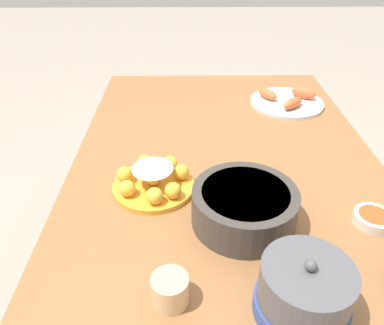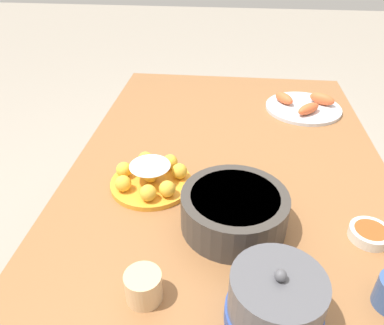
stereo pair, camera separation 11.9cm
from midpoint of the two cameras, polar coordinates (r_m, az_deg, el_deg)
ground_plane at (r=1.77m, az=1.97°, el=-18.90°), size 12.00×12.00×0.00m
dining_table at (r=1.33m, az=2.50°, el=-2.17°), size 1.58×1.04×0.70m
cake_plate at (r=1.15m, az=-8.86°, el=-2.81°), size 0.25×0.25×0.08m
serving_bowl at (r=1.00m, az=4.59°, el=-6.74°), size 0.28×0.28×0.10m
sauce_bowl at (r=1.11m, az=23.17°, el=-7.95°), size 0.11×0.11×0.03m
seafood_platter at (r=1.70m, az=12.41°, el=9.13°), size 0.32×0.32×0.06m
cup_near at (r=0.85m, az=-7.64°, el=-18.90°), size 0.08×0.08×0.07m
warming_pot at (r=0.82m, az=12.54°, el=-18.86°), size 0.20×0.20×0.16m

